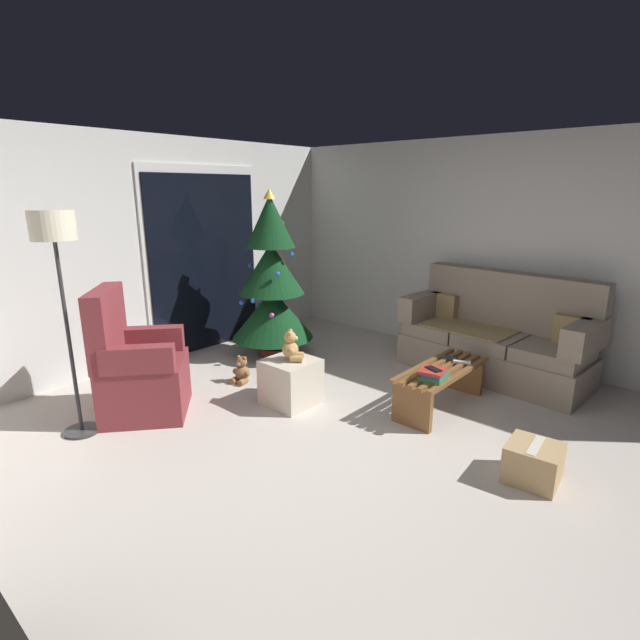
{
  "coord_description": "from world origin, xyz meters",
  "views": [
    {
      "loc": [
        -2.55,
        -1.92,
        1.93
      ],
      "look_at": [
        0.4,
        0.7,
        0.85
      ],
      "focal_mm": 26.99,
      "sensor_mm": 36.0,
      "label": 1
    }
  ],
  "objects_px": {
    "teddy_bear_honey": "(291,347)",
    "teddy_bear_chestnut_by_tree": "(242,371)",
    "book_stack": "(433,374)",
    "coffee_table": "(441,381)",
    "christmas_tree": "(272,284)",
    "armchair": "(138,370)",
    "remote_graphite": "(450,358)",
    "remote_white": "(462,362)",
    "couch": "(496,338)",
    "floor_lamp": "(56,248)",
    "ottoman": "(291,382)",
    "cardboard_box_taped_mid_floor": "(533,463)",
    "cell_phone": "(434,369)"
  },
  "relations": [
    {
      "from": "teddy_bear_honey",
      "to": "teddy_bear_chestnut_by_tree",
      "type": "height_order",
      "value": "teddy_bear_honey"
    },
    {
      "from": "book_stack",
      "to": "coffee_table",
      "type": "bearing_deg",
      "value": 13.88
    },
    {
      "from": "christmas_tree",
      "to": "armchair",
      "type": "relative_size",
      "value": 1.72
    },
    {
      "from": "remote_graphite",
      "to": "armchair",
      "type": "distance_m",
      "value": 2.83
    },
    {
      "from": "remote_graphite",
      "to": "teddy_bear_chestnut_by_tree",
      "type": "bearing_deg",
      "value": 119.22
    },
    {
      "from": "coffee_table",
      "to": "remote_white",
      "type": "relative_size",
      "value": 7.05
    },
    {
      "from": "couch",
      "to": "christmas_tree",
      "type": "relative_size",
      "value": 1.03
    },
    {
      "from": "couch",
      "to": "remote_graphite",
      "type": "height_order",
      "value": "couch"
    },
    {
      "from": "remote_white",
      "to": "armchair",
      "type": "bearing_deg",
      "value": 111.6
    },
    {
      "from": "christmas_tree",
      "to": "teddy_bear_honey",
      "type": "xyz_separation_m",
      "value": [
        -0.81,
        -1.13,
        -0.32
      ]
    },
    {
      "from": "armchair",
      "to": "couch",
      "type": "bearing_deg",
      "value": -33.2
    },
    {
      "from": "coffee_table",
      "to": "floor_lamp",
      "type": "height_order",
      "value": "floor_lamp"
    },
    {
      "from": "ottoman",
      "to": "teddy_bear_honey",
      "type": "relative_size",
      "value": 1.54
    },
    {
      "from": "cardboard_box_taped_mid_floor",
      "to": "cell_phone",
      "type": "bearing_deg",
      "value": 71.94
    },
    {
      "from": "book_stack",
      "to": "teddy_bear_chestnut_by_tree",
      "type": "bearing_deg",
      "value": 105.53
    },
    {
      "from": "couch",
      "to": "teddy_bear_chestnut_by_tree",
      "type": "relative_size",
      "value": 6.97
    },
    {
      "from": "book_stack",
      "to": "teddy_bear_honey",
      "type": "distance_m",
      "value": 1.27
    },
    {
      "from": "christmas_tree",
      "to": "armchair",
      "type": "bearing_deg",
      "value": -171.73
    },
    {
      "from": "christmas_tree",
      "to": "teddy_bear_chestnut_by_tree",
      "type": "relative_size",
      "value": 6.8
    },
    {
      "from": "ottoman",
      "to": "cardboard_box_taped_mid_floor",
      "type": "distance_m",
      "value": 2.12
    },
    {
      "from": "ottoman",
      "to": "coffee_table",
      "type": "bearing_deg",
      "value": -52.51
    },
    {
      "from": "remote_white",
      "to": "book_stack",
      "type": "bearing_deg",
      "value": 154.36
    },
    {
      "from": "armchair",
      "to": "cardboard_box_taped_mid_floor",
      "type": "relative_size",
      "value": 3.07
    },
    {
      "from": "remote_graphite",
      "to": "cell_phone",
      "type": "xyz_separation_m",
      "value": [
        -0.56,
        -0.13,
        0.08
      ]
    },
    {
      "from": "armchair",
      "to": "teddy_bear_chestnut_by_tree",
      "type": "relative_size",
      "value": 3.96
    },
    {
      "from": "ottoman",
      "to": "remote_graphite",
      "type": "bearing_deg",
      "value": -43.29
    },
    {
      "from": "remote_white",
      "to": "teddy_bear_chestnut_by_tree",
      "type": "distance_m",
      "value": 2.18
    },
    {
      "from": "teddy_bear_chestnut_by_tree",
      "to": "cardboard_box_taped_mid_floor",
      "type": "height_order",
      "value": "teddy_bear_chestnut_by_tree"
    },
    {
      "from": "couch",
      "to": "christmas_tree",
      "type": "bearing_deg",
      "value": 117.13
    },
    {
      "from": "coffee_table",
      "to": "cell_phone",
      "type": "relative_size",
      "value": 7.64
    },
    {
      "from": "teddy_bear_chestnut_by_tree",
      "to": "floor_lamp",
      "type": "bearing_deg",
      "value": 174.24
    },
    {
      "from": "teddy_bear_chestnut_by_tree",
      "to": "ottoman",
      "type": "bearing_deg",
      "value": -91.19
    },
    {
      "from": "remote_graphite",
      "to": "book_stack",
      "type": "distance_m",
      "value": 0.56
    },
    {
      "from": "armchair",
      "to": "floor_lamp",
      "type": "height_order",
      "value": "floor_lamp"
    },
    {
      "from": "armchair",
      "to": "floor_lamp",
      "type": "relative_size",
      "value": 0.63
    },
    {
      "from": "armchair",
      "to": "teddy_bear_chestnut_by_tree",
      "type": "bearing_deg",
      "value": -6.38
    },
    {
      "from": "cell_phone",
      "to": "couch",
      "type": "bearing_deg",
      "value": 21.99
    },
    {
      "from": "remote_white",
      "to": "ottoman",
      "type": "distance_m",
      "value": 1.58
    },
    {
      "from": "remote_white",
      "to": "cardboard_box_taped_mid_floor",
      "type": "bearing_deg",
      "value": -155.96
    },
    {
      "from": "remote_graphite",
      "to": "book_stack",
      "type": "xyz_separation_m",
      "value": [
        -0.55,
        -0.13,
        0.03
      ]
    },
    {
      "from": "coffee_table",
      "to": "armchair",
      "type": "height_order",
      "value": "armchair"
    },
    {
      "from": "teddy_bear_honey",
      "to": "couch",
      "type": "bearing_deg",
      "value": -29.39
    },
    {
      "from": "teddy_bear_honey",
      "to": "armchair",
      "type": "bearing_deg",
      "value": 140.43
    },
    {
      "from": "remote_white",
      "to": "teddy_bear_honey",
      "type": "height_order",
      "value": "teddy_bear_honey"
    },
    {
      "from": "coffee_table",
      "to": "remote_graphite",
      "type": "height_order",
      "value": "remote_graphite"
    },
    {
      "from": "remote_white",
      "to": "cell_phone",
      "type": "bearing_deg",
      "value": 154.58
    },
    {
      "from": "remote_white",
      "to": "christmas_tree",
      "type": "height_order",
      "value": "christmas_tree"
    },
    {
      "from": "book_stack",
      "to": "cell_phone",
      "type": "bearing_deg",
      "value": -167.72
    },
    {
      "from": "couch",
      "to": "coffee_table",
      "type": "distance_m",
      "value": 1.14
    },
    {
      "from": "armchair",
      "to": "teddy_bear_chestnut_by_tree",
      "type": "distance_m",
      "value": 1.09
    }
  ]
}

